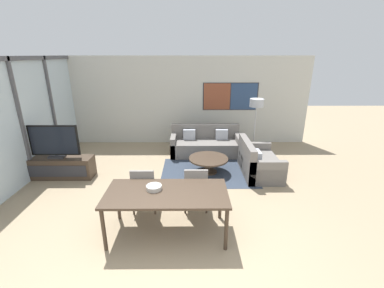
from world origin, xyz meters
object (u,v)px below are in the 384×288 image
Objects in this scene: tv_console at (59,167)px; dining_chair_left at (144,187)px; sofa_main at (205,145)px; dining_table at (167,196)px; coffee_table at (208,161)px; dining_chair_centre at (196,186)px; fruit_bowl at (154,187)px; sofa_side at (257,163)px; floor_lamp at (256,107)px; television at (54,142)px.

dining_chair_left is (2.32, -1.44, 0.24)m from tv_console.
sofa_main reaches higher than tv_console.
dining_table is (2.80, -2.09, 0.44)m from tv_console.
coffee_table is 1.10× the size of dining_chair_centre.
coffee_table is 2.52m from fruit_bowl.
dining_chair_centre is (-1.55, -1.57, 0.22)m from sofa_side.
floor_lamp is at bearing -9.17° from sofa_side.
floor_lamp reaches higher than coffee_table.
coffee_table is (3.63, 0.24, -0.61)m from television.
coffee_table is 2.18m from floor_lamp.
sofa_main reaches higher than coffee_table.
dining_chair_centre is at bearing -23.36° from television.
sofa_side is 1.75m from floor_lamp.
coffee_table is at bearing -90.00° from sofa_main.
coffee_table is (-1.20, 0.08, 0.02)m from sofa_side.
dining_table is (2.80, -2.09, -0.21)m from television.
fruit_bowl reaches higher than coffee_table.
television is at bearing -176.23° from coffee_table.
dining_chair_centre reaches higher than sofa_side.
sofa_main is 2.29× the size of dining_chair_centre.
floor_lamp is (1.40, 1.20, 1.15)m from coffee_table.
dining_chair_left is at bearing -133.26° from floor_lamp.
sofa_side is (4.83, 0.16, 0.02)m from tv_console.
sofa_side is 1.43× the size of coffee_table.
tv_console reaches higher than coffee_table.
television is at bearing 143.22° from dining_table.
tv_console is 4.83m from sofa_side.
fruit_bowl is (-2.24, -2.16, 0.53)m from sofa_side.
dining_chair_centre is (0.48, 0.68, -0.20)m from dining_table.
dining_chair_centre is (0.96, 0.03, 0.00)m from dining_chair_left.
sofa_side is at bearing 45.44° from dining_chair_centre.
sofa_side is at bearing 43.98° from fruit_bowl.
sofa_side is 2.98m from dining_chair_left.
dining_table is at bearing -36.78° from television.
dining_table is 0.25m from fruit_bowl.
dining_table is at bearing -125.41° from dining_chair_centre.
tv_console is 2.74m from dining_chair_left.
television reaches higher than fruit_bowl.
sofa_main is at bearing 23.24° from television.
coffee_table is 1.70m from dining_chair_centre.
sofa_main is at bearing 77.17° from dining_table.
dining_table is 0.85m from dining_chair_centre.
sofa_main is 1.05× the size of dining_table.
floor_lamp is (0.21, 1.28, 1.17)m from sofa_side.
floor_lamp reaches higher than dining_chair_centre.
fruit_bowl reaches higher than tv_console.
dining_chair_left is at bearing -31.93° from tv_console.
dining_chair_left is (-2.51, -1.60, 0.22)m from sofa_side.
tv_console is 1.82× the size of dining_chair_centre.
tv_console is at bearing 148.07° from dining_chair_left.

